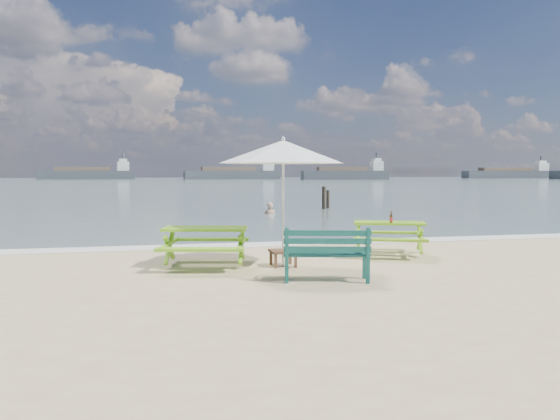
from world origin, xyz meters
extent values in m
plane|color=slate|center=(0.00, 85.00, 0.00)|extent=(300.00, 300.00, 0.00)
cube|color=silver|center=(0.00, 4.60, 0.01)|extent=(22.00, 0.90, 0.01)
cube|color=#6EB11A|center=(-1.61, 1.68, 0.75)|extent=(1.75, 1.10, 0.05)
cube|color=#6EB11A|center=(-1.44, 2.42, 0.45)|extent=(1.65, 0.63, 0.05)
cube|color=#6EB11A|center=(-1.78, 0.93, 0.45)|extent=(1.65, 0.63, 0.05)
cube|color=#6EB11A|center=(-1.61, 1.68, 0.35)|extent=(1.69, 1.22, 0.69)
cube|color=#73AB19|center=(2.55, 2.30, 0.72)|extent=(1.72, 1.25, 0.05)
cube|color=#73AB19|center=(2.82, 2.98, 0.43)|extent=(1.55, 0.82, 0.05)
cube|color=#73AB19|center=(2.29, 1.62, 0.43)|extent=(1.55, 0.82, 0.05)
cube|color=#73AB19|center=(2.55, 2.30, 0.33)|extent=(1.68, 1.35, 0.66)
cube|color=#11463F|center=(0.30, -0.19, 0.46)|extent=(1.52, 0.77, 0.04)
cube|color=#11463F|center=(0.25, -0.41, 0.71)|extent=(1.43, 0.38, 0.38)
cube|color=#11463F|center=(0.30, -0.19, 0.23)|extent=(1.44, 0.80, 0.46)
cube|color=brown|center=(-0.11, 1.36, 0.30)|extent=(0.52, 0.52, 0.05)
cube|color=brown|center=(-0.11, 1.36, 0.14)|extent=(0.45, 0.45, 0.28)
cylinder|color=silver|center=(-0.11, 1.36, 1.20)|extent=(0.05, 0.05, 2.41)
cone|color=white|center=(-0.11, 1.36, 2.26)|extent=(2.58, 2.58, 0.45)
cylinder|color=#895414|center=(2.47, 2.02, 0.82)|extent=(0.07, 0.07, 0.16)
cylinder|color=#895414|center=(2.47, 2.02, 0.97)|extent=(0.03, 0.03, 0.07)
cylinder|color=#B6142F|center=(2.47, 2.02, 0.82)|extent=(0.07, 0.07, 0.06)
imported|color=tan|center=(2.33, 14.66, -0.34)|extent=(0.73, 0.62, 1.71)
cylinder|color=black|center=(5.52, 16.86, 0.47)|extent=(0.18, 0.18, 1.34)
cylinder|color=black|center=(5.92, 17.46, 0.37)|extent=(0.16, 0.16, 1.13)
cube|color=#373C41|center=(39.96, 111.93, 1.00)|extent=(20.41, 5.42, 2.20)
cube|color=silver|center=(47.61, 111.39, 3.20)|extent=(2.63, 3.16, 2.20)
cube|color=#373C41|center=(15.04, 123.14, 1.00)|extent=(23.37, 5.44, 2.20)
cube|color=silver|center=(23.83, 123.69, 3.20)|extent=(2.96, 3.17, 2.20)
cube|color=#373C41|center=(93.58, 126.70, 1.00)|extent=(26.89, 4.24, 2.20)
cube|color=silver|center=(103.78, 126.61, 3.20)|extent=(3.25, 3.03, 2.20)
cube|color=#373C41|center=(-19.35, 129.75, 1.00)|extent=(22.40, 4.24, 2.20)
cube|color=silver|center=(-10.85, 129.84, 3.20)|extent=(2.72, 3.03, 2.20)
camera|label=1|loc=(-2.49, -9.05, 1.87)|focal=35.00mm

